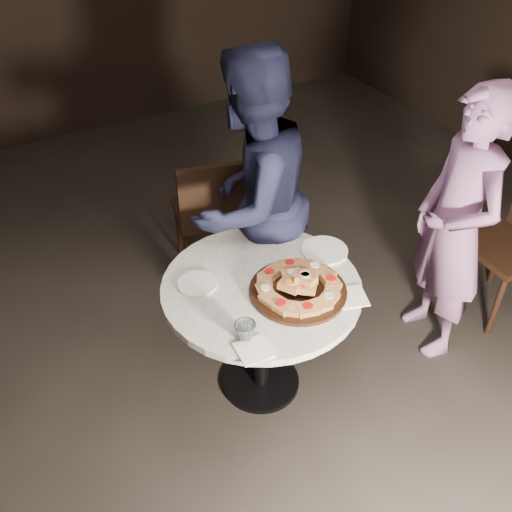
{
  "coord_description": "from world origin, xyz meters",
  "views": [
    {
      "loc": [
        -1.06,
        -1.6,
        2.38
      ],
      "look_at": [
        -0.08,
        0.13,
        0.82
      ],
      "focal_mm": 40.0,
      "sensor_mm": 36.0,
      "label": 1
    }
  ],
  "objects_px": {
    "table": "(261,305)",
    "diner_teal": "(455,229)",
    "serving_board": "(298,291)",
    "focaccia_pile": "(299,284)",
    "water_glass": "(245,331)",
    "diner_navy": "(250,202)",
    "chair_far": "(211,211)"
  },
  "relations": [
    {
      "from": "table",
      "to": "serving_board",
      "type": "bearing_deg",
      "value": -47.74
    },
    {
      "from": "serving_board",
      "to": "water_glass",
      "type": "xyz_separation_m",
      "value": [
        -0.34,
        -0.13,
        0.03
      ]
    },
    {
      "from": "diner_teal",
      "to": "diner_navy",
      "type": "bearing_deg",
      "value": -114.26
    },
    {
      "from": "serving_board",
      "to": "water_glass",
      "type": "relative_size",
      "value": 4.93
    },
    {
      "from": "table",
      "to": "focaccia_pile",
      "type": "xyz_separation_m",
      "value": [
        0.12,
        -0.13,
        0.18
      ]
    },
    {
      "from": "serving_board",
      "to": "chair_far",
      "type": "bearing_deg",
      "value": 86.35
    },
    {
      "from": "water_glass",
      "to": "chair_far",
      "type": "distance_m",
      "value": 1.27
    },
    {
      "from": "focaccia_pile",
      "to": "diner_navy",
      "type": "height_order",
      "value": "diner_navy"
    },
    {
      "from": "diner_navy",
      "to": "water_glass",
      "type": "bearing_deg",
      "value": 37.65
    },
    {
      "from": "table",
      "to": "diner_teal",
      "type": "xyz_separation_m",
      "value": [
        1.01,
        -0.17,
        0.19
      ]
    },
    {
      "from": "chair_far",
      "to": "serving_board",
      "type": "bearing_deg",
      "value": 100.15
    },
    {
      "from": "serving_board",
      "to": "diner_teal",
      "type": "height_order",
      "value": "diner_teal"
    },
    {
      "from": "serving_board",
      "to": "water_glass",
      "type": "distance_m",
      "value": 0.36
    },
    {
      "from": "chair_far",
      "to": "diner_teal",
      "type": "distance_m",
      "value": 1.39
    },
    {
      "from": "table",
      "to": "serving_board",
      "type": "distance_m",
      "value": 0.22
    },
    {
      "from": "serving_board",
      "to": "water_glass",
      "type": "height_order",
      "value": "water_glass"
    },
    {
      "from": "focaccia_pile",
      "to": "chair_far",
      "type": "bearing_deg",
      "value": 86.55
    },
    {
      "from": "serving_board",
      "to": "diner_navy",
      "type": "xyz_separation_m",
      "value": [
        0.09,
        0.6,
        0.1
      ]
    },
    {
      "from": "diner_teal",
      "to": "chair_far",
      "type": "bearing_deg",
      "value": -128.48
    },
    {
      "from": "focaccia_pile",
      "to": "diner_teal",
      "type": "relative_size",
      "value": 0.26
    },
    {
      "from": "water_glass",
      "to": "diner_navy",
      "type": "height_order",
      "value": "diner_navy"
    },
    {
      "from": "serving_board",
      "to": "diner_teal",
      "type": "relative_size",
      "value": 0.29
    },
    {
      "from": "diner_navy",
      "to": "chair_far",
      "type": "bearing_deg",
      "value": -109.36
    },
    {
      "from": "table",
      "to": "diner_teal",
      "type": "distance_m",
      "value": 1.04
    },
    {
      "from": "diner_teal",
      "to": "table",
      "type": "bearing_deg",
      "value": -85.18
    },
    {
      "from": "table",
      "to": "focaccia_pile",
      "type": "distance_m",
      "value": 0.25
    },
    {
      "from": "water_glass",
      "to": "diner_navy",
      "type": "xyz_separation_m",
      "value": [
        0.43,
        0.73,
        0.07
      ]
    },
    {
      "from": "chair_far",
      "to": "water_glass",
      "type": "bearing_deg",
      "value": 84.79
    },
    {
      "from": "water_glass",
      "to": "diner_teal",
      "type": "distance_m",
      "value": 1.23
    },
    {
      "from": "serving_board",
      "to": "focaccia_pile",
      "type": "xyz_separation_m",
      "value": [
        0.0,
        -0.0,
        0.04
      ]
    },
    {
      "from": "focaccia_pile",
      "to": "serving_board",
      "type": "bearing_deg",
      "value": 152.4
    },
    {
      "from": "water_glass",
      "to": "diner_navy",
      "type": "distance_m",
      "value": 0.85
    }
  ]
}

